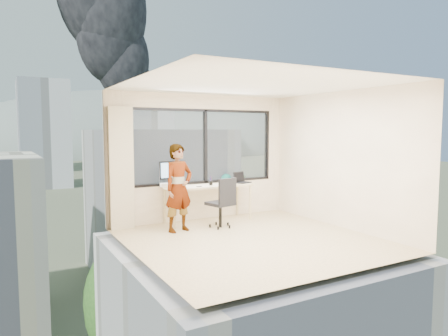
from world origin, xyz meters
TOP-DOWN VIEW (x-y plane):
  - floor at (0.00, 0.00)m, footprint 4.00×4.00m
  - ceiling at (0.00, 0.00)m, footprint 4.00×4.00m
  - wall_front at (0.00, -2.00)m, footprint 4.00×0.01m
  - wall_left at (-2.00, 0.00)m, footprint 0.01×4.00m
  - wall_right at (2.00, 0.00)m, footprint 0.01×4.00m
  - window_wall at (0.05, 2.00)m, footprint 3.30×0.16m
  - curtain at (-1.72, 1.88)m, footprint 0.45×0.14m
  - desk at (0.00, 1.66)m, footprint 1.80×0.60m
  - chair at (-0.04, 1.08)m, footprint 0.61×0.61m
  - person at (-0.85, 1.17)m, footprint 0.67×0.53m
  - monitor at (-0.75, 1.77)m, footprint 0.52×0.12m
  - game_console at (-0.80, 1.85)m, footprint 0.37×0.33m
  - laptop at (0.80, 1.61)m, footprint 0.42×0.43m
  - cellphone at (-0.28, 1.52)m, footprint 0.11×0.06m
  - pen_cup at (0.04, 1.63)m, footprint 0.08×0.08m
  - handbag at (0.55, 1.89)m, footprint 0.26×0.18m
  - exterior_ground at (0.00, 120.00)m, footprint 400.00×400.00m
  - near_bldg_b at (12.00, 38.00)m, footprint 14.00×13.00m
  - near_bldg_c at (30.00, 28.00)m, footprint 12.00×10.00m
  - far_tower_b at (8.00, 120.00)m, footprint 13.00×13.00m
  - far_tower_c at (45.00, 140.00)m, footprint 15.00×15.00m
  - hill_b at (100.00, 320.00)m, footprint 300.00×220.00m
  - tree_b at (4.00, 18.00)m, footprint 7.60×7.60m
  - tree_c at (22.00, 40.00)m, footprint 8.40×8.40m
  - smoke_plume_b at (55.00, 170.00)m, footprint 30.00×18.00m

SIDE VIEW (x-z plane):
  - exterior_ground at x=0.00m, z-range -14.02..-13.98m
  - hill_b at x=100.00m, z-range -62.00..34.00m
  - tree_b at x=4.00m, z-range -14.00..-5.00m
  - near_bldg_c at x=30.00m, z-range -14.00..-4.00m
  - tree_c at x=22.00m, z-range -14.00..-4.00m
  - near_bldg_b at x=12.00m, z-range -14.00..2.00m
  - far_tower_c at x=45.00m, z-range -14.00..12.00m
  - floor at x=0.00m, z-range -0.01..0.01m
  - desk at x=0.00m, z-range 0.00..0.75m
  - chair at x=-0.04m, z-range 0.00..0.98m
  - cellphone at x=-0.28m, z-range 0.75..0.76m
  - game_console at x=-0.80m, z-range 0.75..0.83m
  - pen_cup at x=0.04m, z-range 0.75..0.84m
  - person at x=-0.85m, z-range 0.00..1.61m
  - handbag at x=0.55m, z-range 0.75..0.93m
  - laptop at x=0.80m, z-range 0.75..0.96m
  - far_tower_b at x=8.00m, z-range -14.00..16.00m
  - monitor at x=-0.75m, z-range 0.75..1.27m
  - curtain at x=-1.72m, z-range 0.00..2.30m
  - wall_front at x=0.00m, z-range 0.00..2.60m
  - wall_left at x=-2.00m, z-range 0.00..2.60m
  - wall_right at x=2.00m, z-range 0.00..2.60m
  - window_wall at x=0.05m, z-range 0.75..2.30m
  - ceiling at x=0.00m, z-range 2.60..2.60m
  - smoke_plume_b at x=55.00m, z-range -8.00..62.00m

